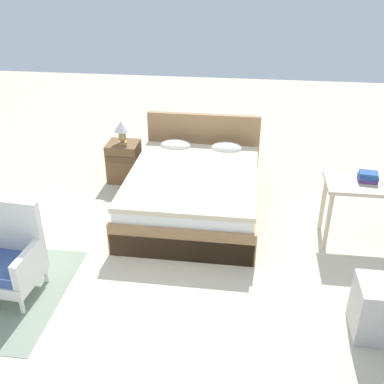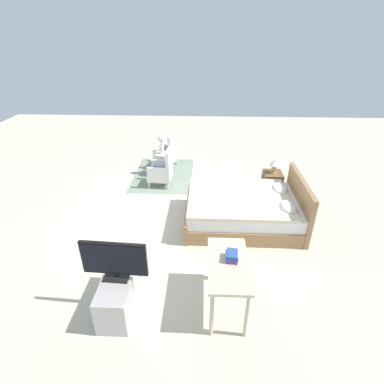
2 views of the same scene
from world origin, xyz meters
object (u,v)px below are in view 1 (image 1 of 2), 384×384
Objects in this scene: table_lamp at (122,129)px; nightstand at (124,161)px; bed at (194,189)px; book_stack at (368,177)px; armchair_by_window_right at (10,259)px; vanity_desk at (373,193)px.

nightstand is at bearing -90.00° from table_lamp.
nightstand is at bearing 146.80° from bed.
bed is 2.07m from book_stack.
bed is 3.81× the size of nightstand.
bed is 2.38m from armchair_by_window_right.
vanity_desk is (3.16, -1.21, 0.35)m from nightstand.
vanity_desk is (3.16, -1.21, -0.15)m from table_lamp.
vanity_desk is (3.59, 1.32, 0.26)m from armchair_by_window_right.
nightstand is (-1.12, 0.73, -0.01)m from bed.
bed is at bearing -33.22° from table_lamp.
vanity_desk is at bearing 20.25° from armchair_by_window_right.
armchair_by_window_right reaches higher than nightstand.
book_stack is at bearing -20.66° from table_lamp.
bed is 1.34m from nightstand.
book_stack reaches higher than nightstand.
book_stack is (3.51, 1.37, 0.42)m from armchair_by_window_right.
bed is 9.87× the size of book_stack.
book_stack is (1.96, -0.43, 0.51)m from bed.
table_lamp reaches higher than nightstand.
table_lamp is 0.32× the size of vanity_desk.
bed is 2.09× the size of vanity_desk.
armchair_by_window_right is 0.88× the size of vanity_desk.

